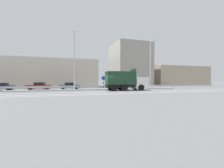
% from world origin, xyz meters
% --- Properties ---
extents(ground_plane, '(320.00, 320.00, 0.00)m').
position_xyz_m(ground_plane, '(0.00, 0.00, 0.00)').
color(ground_plane, '#565659').
extents(lane_strip_0, '(56.28, 0.16, 0.01)m').
position_xyz_m(lane_strip_0, '(3.79, -1.73, 0.00)').
color(lane_strip_0, silver).
rests_on(lane_strip_0, ground_plane).
extents(lane_strip_1, '(56.28, 0.16, 0.01)m').
position_xyz_m(lane_strip_1, '(3.79, -3.93, 0.00)').
color(lane_strip_1, silver).
rests_on(lane_strip_1, ground_plane).
extents(lane_strip_2, '(56.28, 0.16, 0.01)m').
position_xyz_m(lane_strip_2, '(3.79, -5.46, 0.00)').
color(lane_strip_2, silver).
rests_on(lane_strip_2, ground_plane).
extents(median_island, '(30.95, 1.10, 0.18)m').
position_xyz_m(median_island, '(0.00, 2.98, 0.09)').
color(median_island, gray).
rests_on(median_island, ground_plane).
extents(median_guardrail, '(56.28, 0.09, 0.78)m').
position_xyz_m(median_guardrail, '(0.00, 3.92, 0.57)').
color(median_guardrail, '#9EA0A5').
rests_on(median_guardrail, ground_plane).
extents(dump_truck, '(7.38, 3.10, 3.73)m').
position_xyz_m(dump_truck, '(4.65, 0.02, 1.26)').
color(dump_truck, silver).
rests_on(dump_truck, ground_plane).
extents(median_road_sign, '(0.77, 0.16, 2.54)m').
position_xyz_m(median_road_sign, '(0.48, 2.98, 1.35)').
color(median_road_sign, white).
rests_on(median_road_sign, ground_plane).
extents(street_lamp_1, '(0.71, 2.36, 9.64)m').
position_xyz_m(street_lamp_1, '(-4.67, 2.74, 5.33)').
color(street_lamp_1, '#ADADB2').
rests_on(street_lamp_1, ground_plane).
extents(street_lamp_2, '(0.70, 2.41, 9.71)m').
position_xyz_m(street_lamp_2, '(10.34, 2.88, 5.37)').
color(street_lamp_2, '#ADADB2').
rests_on(street_lamp_2, ground_plane).
extents(parked_car_1, '(3.97, 2.06, 1.31)m').
position_xyz_m(parked_car_1, '(-16.70, 6.84, 0.67)').
color(parked_car_1, navy).
rests_on(parked_car_1, ground_plane).
extents(parked_car_2, '(4.29, 2.01, 1.37)m').
position_xyz_m(parked_car_2, '(-10.78, 6.90, 0.70)').
color(parked_car_2, maroon).
rests_on(parked_car_2, ground_plane).
extents(parked_car_3, '(3.96, 1.96, 1.31)m').
position_xyz_m(parked_car_3, '(-5.36, 6.84, 0.67)').
color(parked_car_3, navy).
rests_on(parked_car_3, ground_plane).
extents(background_building_0, '(20.97, 15.62, 6.58)m').
position_xyz_m(background_building_0, '(-9.21, 18.41, 3.29)').
color(background_building_0, beige).
rests_on(background_building_0, ground_plane).
extents(background_building_1, '(10.22, 10.70, 12.59)m').
position_xyz_m(background_building_1, '(12.66, 18.27, 6.29)').
color(background_building_1, gray).
rests_on(background_building_1, ground_plane).
extents(background_building_2, '(19.66, 14.63, 6.30)m').
position_xyz_m(background_building_2, '(30.64, 21.43, 3.15)').
color(background_building_2, tan).
rests_on(background_building_2, ground_plane).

